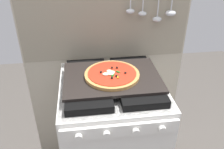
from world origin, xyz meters
TOP-DOWN VIEW (x-y plane):
  - kitchen_backsplash at (0.00, 0.33)m, footprint 1.10×0.09m
  - stove at (-0.00, -0.00)m, footprint 0.60×0.64m
  - baking_tray at (0.00, 0.00)m, footprint 0.54×0.38m
  - pizza_left at (0.00, -0.00)m, footprint 0.31×0.31m

SIDE VIEW (x-z plane):
  - stove at x=0.00m, z-range 0.00..0.90m
  - kitchen_backsplash at x=0.00m, z-range 0.01..1.56m
  - baking_tray at x=0.00m, z-range 0.90..0.92m
  - pizza_left at x=0.00m, z-range 0.91..0.94m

